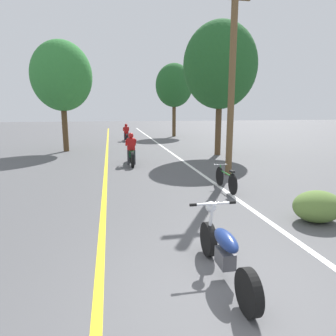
{
  "coord_description": "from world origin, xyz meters",
  "views": [
    {
      "loc": [
        -1.46,
        -3.23,
        2.46
      ],
      "look_at": [
        0.03,
        4.55,
        0.9
      ],
      "focal_mm": 32.0,
      "sensor_mm": 36.0,
      "label": 1
    }
  ],
  "objects_px": {
    "utility_pole": "(232,80)",
    "roadside_tree_right_near": "(220,66)",
    "motorcycle_rider_far": "(126,134)",
    "bicycle_parked": "(226,179)",
    "roadside_tree_left": "(62,76)",
    "roadside_tree_right_far": "(174,86)",
    "motorcycle_rider_lead": "(131,152)",
    "motorcycle_foreground": "(224,251)"
  },
  "relations": [
    {
      "from": "utility_pole",
      "to": "bicycle_parked",
      "type": "relative_size",
      "value": 4.01
    },
    {
      "from": "motorcycle_rider_far",
      "to": "roadside_tree_right_far",
      "type": "bearing_deg",
      "value": 35.92
    },
    {
      "from": "roadside_tree_right_far",
      "to": "roadside_tree_left",
      "type": "height_order",
      "value": "roadside_tree_right_far"
    },
    {
      "from": "roadside_tree_right_near",
      "to": "bicycle_parked",
      "type": "distance_m",
      "value": 8.55
    },
    {
      "from": "roadside_tree_left",
      "to": "motorcycle_rider_lead",
      "type": "distance_m",
      "value": 7.24
    },
    {
      "from": "utility_pole",
      "to": "roadside_tree_left",
      "type": "bearing_deg",
      "value": 131.33
    },
    {
      "from": "roadside_tree_right_near",
      "to": "motorcycle_rider_far",
      "type": "relative_size",
      "value": 3.52
    },
    {
      "from": "roadside_tree_left",
      "to": "motorcycle_rider_lead",
      "type": "height_order",
      "value": "roadside_tree_left"
    },
    {
      "from": "roadside_tree_right_near",
      "to": "roadside_tree_right_far",
      "type": "relative_size",
      "value": 1.07
    },
    {
      "from": "roadside_tree_right_far",
      "to": "roadside_tree_right_near",
      "type": "bearing_deg",
      "value": -90.01
    },
    {
      "from": "roadside_tree_left",
      "to": "bicycle_parked",
      "type": "bearing_deg",
      "value": -58.89
    },
    {
      "from": "utility_pole",
      "to": "motorcycle_rider_far",
      "type": "distance_m",
      "value": 13.85
    },
    {
      "from": "roadside_tree_right_far",
      "to": "motorcycle_rider_far",
      "type": "bearing_deg",
      "value": -144.08
    },
    {
      "from": "motorcycle_rider_far",
      "to": "utility_pole",
      "type": "bearing_deg",
      "value": -76.5
    },
    {
      "from": "roadside_tree_right_far",
      "to": "bicycle_parked",
      "type": "xyz_separation_m",
      "value": [
        -2.3,
        -18.52,
        -4.18
      ]
    },
    {
      "from": "roadside_tree_right_near",
      "to": "roadside_tree_left",
      "type": "height_order",
      "value": "roadside_tree_right_near"
    },
    {
      "from": "motorcycle_rider_far",
      "to": "bicycle_parked",
      "type": "bearing_deg",
      "value": -81.7
    },
    {
      "from": "roadside_tree_right_near",
      "to": "motorcycle_rider_lead",
      "type": "bearing_deg",
      "value": -156.92
    },
    {
      "from": "motorcycle_foreground",
      "to": "bicycle_parked",
      "type": "bearing_deg",
      "value": 68.05
    },
    {
      "from": "utility_pole",
      "to": "roadside_tree_right_near",
      "type": "xyz_separation_m",
      "value": [
        1.36,
        4.91,
        1.18
      ]
    },
    {
      "from": "utility_pole",
      "to": "roadside_tree_right_far",
      "type": "bearing_deg",
      "value": 85.25
    },
    {
      "from": "roadside_tree_right_far",
      "to": "motorcycle_rider_far",
      "type": "relative_size",
      "value": 3.28
    },
    {
      "from": "roadside_tree_left",
      "to": "roadside_tree_right_far",
      "type": "bearing_deg",
      "value": 45.44
    },
    {
      "from": "utility_pole",
      "to": "roadside_tree_right_near",
      "type": "relative_size",
      "value": 0.98
    },
    {
      "from": "roadside_tree_right_near",
      "to": "bicycle_parked",
      "type": "xyz_separation_m",
      "value": [
        -2.29,
        -7.0,
        -4.33
      ]
    },
    {
      "from": "motorcycle_rider_far",
      "to": "bicycle_parked",
      "type": "distance_m",
      "value": 15.41
    },
    {
      "from": "roadside_tree_left",
      "to": "motorcycle_foreground",
      "type": "relative_size",
      "value": 2.98
    },
    {
      "from": "utility_pole",
      "to": "motorcycle_foreground",
      "type": "relative_size",
      "value": 3.23
    },
    {
      "from": "motorcycle_foreground",
      "to": "bicycle_parked",
      "type": "distance_m",
      "value": 5.02
    },
    {
      "from": "motorcycle_rider_lead",
      "to": "roadside_tree_left",
      "type": "bearing_deg",
      "value": 124.44
    },
    {
      "from": "roadside_tree_left",
      "to": "motorcycle_rider_lead",
      "type": "relative_size",
      "value": 3.0
    },
    {
      "from": "bicycle_parked",
      "to": "roadside_tree_right_far",
      "type": "bearing_deg",
      "value": 82.93
    },
    {
      "from": "roadside_tree_left",
      "to": "motorcycle_rider_far",
      "type": "relative_size",
      "value": 3.19
    },
    {
      "from": "roadside_tree_right_near",
      "to": "motorcycle_foreground",
      "type": "distance_m",
      "value": 13.09
    },
    {
      "from": "roadside_tree_right_near",
      "to": "motorcycle_rider_lead",
      "type": "relative_size",
      "value": 3.3
    },
    {
      "from": "roadside_tree_right_near",
      "to": "motorcycle_foreground",
      "type": "xyz_separation_m",
      "value": [
        -4.17,
        -11.65,
        -4.25
      ]
    },
    {
      "from": "utility_pole",
      "to": "motorcycle_rider_lead",
      "type": "distance_m",
      "value": 5.38
    },
    {
      "from": "motorcycle_rider_far",
      "to": "bicycle_parked",
      "type": "relative_size",
      "value": 1.16
    },
    {
      "from": "utility_pole",
      "to": "roadside_tree_right_far",
      "type": "relative_size",
      "value": 1.06
    },
    {
      "from": "roadside_tree_left",
      "to": "bicycle_parked",
      "type": "xyz_separation_m",
      "value": [
        6.06,
        -10.04,
        -3.96
      ]
    },
    {
      "from": "motorcycle_rider_lead",
      "to": "bicycle_parked",
      "type": "xyz_separation_m",
      "value": [
        2.56,
        -4.93,
        -0.21
      ]
    },
    {
      "from": "motorcycle_rider_far",
      "to": "bicycle_parked",
      "type": "xyz_separation_m",
      "value": [
        2.22,
        -15.25,
        -0.18
      ]
    }
  ]
}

